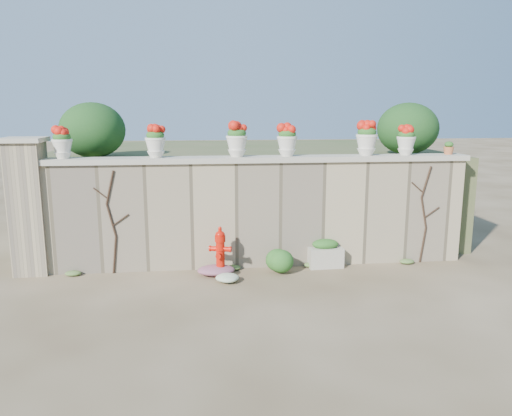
{
  "coord_description": "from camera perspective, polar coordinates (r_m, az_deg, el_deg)",
  "views": [
    {
      "loc": [
        -1.08,
        -7.43,
        2.99
      ],
      "look_at": [
        -0.08,
        1.4,
        1.2
      ],
      "focal_mm": 35.0,
      "sensor_mm": 36.0,
      "label": 1
    }
  ],
  "objects": [
    {
      "name": "vine_left",
      "position": [
        9.36,
        -16.13,
        -1.4
      ],
      "size": [
        0.6,
        0.04,
        1.91
      ],
      "color": "black",
      "rests_on": "ground"
    },
    {
      "name": "back_shrub_right",
      "position": [
        11.36,
        16.95,
        8.68
      ],
      "size": [
        1.3,
        1.3,
        1.1
      ],
      "primitive_type": "ellipsoid",
      "color": "#143814",
      "rests_on": "raised_fill"
    },
    {
      "name": "white_flowers",
      "position": [
        8.73,
        -3.8,
        -8.02
      ],
      "size": [
        0.52,
        0.41,
        0.19
      ],
      "primitive_type": "ellipsoid",
      "color": "white",
      "rests_on": "ground"
    },
    {
      "name": "stone_wall",
      "position": [
        9.5,
        0.18,
        -0.71
      ],
      "size": [
        8.0,
        0.4,
        2.0
      ],
      "primitive_type": "cube",
      "color": "#9D8B68",
      "rests_on": "ground"
    },
    {
      "name": "back_shrub_left",
      "position": [
        10.65,
        -18.17,
        8.46
      ],
      "size": [
        1.3,
        1.3,
        1.1
      ],
      "primitive_type": "ellipsoid",
      "color": "#143814",
      "rests_on": "raised_fill"
    },
    {
      "name": "fire_hydrant",
      "position": [
        9.01,
        -4.1,
        -4.98
      ],
      "size": [
        0.4,
        0.28,
        0.91
      ],
      "rotation": [
        0.0,
        0.0,
        -0.28
      ],
      "color": "red",
      "rests_on": "ground"
    },
    {
      "name": "urn_pot_5",
      "position": [
        10.05,
        16.79,
        7.41
      ],
      "size": [
        0.36,
        0.36,
        0.56
      ],
      "color": "silver",
      "rests_on": "wall_cap"
    },
    {
      "name": "terracotta_pot",
      "position": [
        10.44,
        21.16,
        6.35
      ],
      "size": [
        0.2,
        0.2,
        0.24
      ],
      "color": "#B46137",
      "rests_on": "wall_cap"
    },
    {
      "name": "wall_cap",
      "position": [
        9.34,
        0.19,
        5.6
      ],
      "size": [
        8.1,
        0.52,
        0.1
      ],
      "primitive_type": "cube",
      "color": "#B9B29D",
      "rests_on": "stone_wall"
    },
    {
      "name": "urn_pot_4",
      "position": [
        9.77,
        12.53,
        7.75
      ],
      "size": [
        0.41,
        0.41,
        0.64
      ],
      "color": "silver",
      "rests_on": "wall_cap"
    },
    {
      "name": "vine_right",
      "position": [
        10.18,
        18.69,
        -0.55
      ],
      "size": [
        0.6,
        0.04,
        1.91
      ],
      "color": "black",
      "rests_on": "ground"
    },
    {
      "name": "urn_pot_1",
      "position": [
        9.28,
        -11.42,
        7.45
      ],
      "size": [
        0.37,
        0.37,
        0.59
      ],
      "color": "silver",
      "rests_on": "wall_cap"
    },
    {
      "name": "raised_fill",
      "position": [
        12.63,
        -1.5,
        2.32
      ],
      "size": [
        9.0,
        6.0,
        2.0
      ],
      "primitive_type": "cube",
      "color": "#384C23",
      "rests_on": "ground"
    },
    {
      "name": "gate_pillar",
      "position": [
        9.88,
        -24.48,
        0.24
      ],
      "size": [
        0.72,
        0.72,
        2.48
      ],
      "color": "#9D8B68",
      "rests_on": "ground"
    },
    {
      "name": "urn_pot_2",
      "position": [
        9.27,
        -2.2,
        7.78
      ],
      "size": [
        0.4,
        0.4,
        0.63
      ],
      "color": "silver",
      "rests_on": "wall_cap"
    },
    {
      "name": "green_shrub",
      "position": [
        9.18,
        3.01,
        -5.86
      ],
      "size": [
        0.57,
        0.52,
        0.54
      ],
      "primitive_type": "ellipsoid",
      "color": "#1E5119",
      "rests_on": "ground"
    },
    {
      "name": "planter_box",
      "position": [
        9.65,
        7.89,
        -5.21
      ],
      "size": [
        0.66,
        0.4,
        0.54
      ],
      "rotation": [
        0.0,
        0.0,
        0.03
      ],
      "color": "#B9B29D",
      "rests_on": "ground"
    },
    {
      "name": "magenta_clump",
      "position": [
        9.13,
        -4.52,
        -7.02
      ],
      "size": [
        0.85,
        0.57,
        0.23
      ],
      "primitive_type": "ellipsoid",
      "color": "#B52488",
      "rests_on": "ground"
    },
    {
      "name": "urn_pot_3",
      "position": [
        9.39,
        3.57,
        7.74
      ],
      "size": [
        0.38,
        0.38,
        0.6
      ],
      "color": "silver",
      "rests_on": "wall_cap"
    },
    {
      "name": "ground",
      "position": [
        8.08,
        1.68,
        -10.35
      ],
      "size": [
        80.0,
        80.0,
        0.0
      ],
      "primitive_type": "plane",
      "color": "brown",
      "rests_on": "ground"
    },
    {
      "name": "urn_pot_0",
      "position": [
        9.56,
        -21.28,
        6.93
      ],
      "size": [
        0.36,
        0.36,
        0.56
      ],
      "color": "silver",
      "rests_on": "wall_cap"
    }
  ]
}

